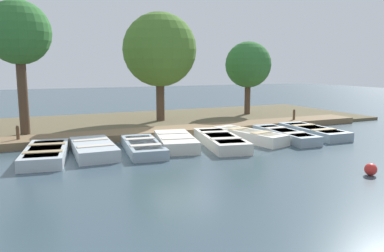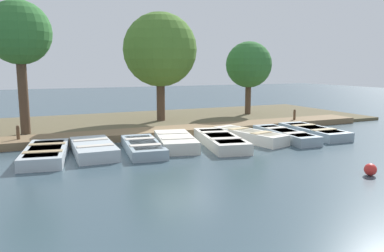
% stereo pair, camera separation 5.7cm
% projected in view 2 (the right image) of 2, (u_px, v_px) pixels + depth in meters
% --- Properties ---
extents(ground_plane, '(80.00, 80.00, 0.00)m').
position_uv_depth(ground_plane, '(183.00, 141.00, 14.65)').
color(ground_plane, '#384C56').
extents(shore_bank, '(8.00, 24.00, 0.15)m').
position_uv_depth(shore_bank, '(145.00, 122.00, 19.14)').
color(shore_bank, brown).
rests_on(shore_bank, ground_plane).
extents(dock_walkway, '(1.49, 19.65, 0.28)m').
position_uv_depth(dock_walkway, '(170.00, 132.00, 15.94)').
color(dock_walkway, brown).
rests_on(dock_walkway, ground_plane).
extents(rowboat_0, '(3.23, 1.70, 0.39)m').
position_uv_depth(rowboat_0, '(46.00, 153.00, 11.71)').
color(rowboat_0, '#B2BCC1').
rests_on(rowboat_0, ground_plane).
extents(rowboat_1, '(2.84, 1.30, 0.42)m').
position_uv_depth(rowboat_1, '(93.00, 148.00, 12.34)').
color(rowboat_1, '#B2BCC1').
rests_on(rowboat_1, ground_plane).
extents(rowboat_2, '(3.17, 1.48, 0.36)m').
position_uv_depth(rowboat_2, '(143.00, 146.00, 12.78)').
color(rowboat_2, '#8C9EA8').
rests_on(rowboat_2, ground_plane).
extents(rowboat_3, '(3.03, 1.80, 0.43)m').
position_uv_depth(rowboat_3, '(175.00, 141.00, 13.50)').
color(rowboat_3, beige).
rests_on(rowboat_3, ground_plane).
extents(rowboat_4, '(3.74, 1.86, 0.41)m').
position_uv_depth(rowboat_4, '(220.00, 140.00, 13.75)').
color(rowboat_4, beige).
rests_on(rowboat_4, ground_plane).
extents(rowboat_5, '(3.31, 1.68, 0.43)m').
position_uv_depth(rowboat_5, '(249.00, 136.00, 14.58)').
color(rowboat_5, silver).
rests_on(rowboat_5, ground_plane).
extents(rowboat_6, '(3.44, 1.18, 0.39)m').
position_uv_depth(rowboat_6, '(285.00, 135.00, 14.92)').
color(rowboat_6, '#8C9EA8').
rests_on(rowboat_6, ground_plane).
extents(rowboat_7, '(3.41, 1.36, 0.38)m').
position_uv_depth(rowboat_7, '(313.00, 131.00, 15.74)').
color(rowboat_7, '#8C9EA8').
rests_on(rowboat_7, ground_plane).
extents(mooring_post_near, '(0.12, 0.12, 0.80)m').
position_uv_depth(mooring_post_near, '(18.00, 136.00, 13.48)').
color(mooring_post_near, brown).
rests_on(mooring_post_near, ground_plane).
extents(mooring_post_far, '(0.12, 0.12, 0.80)m').
position_uv_depth(mooring_post_far, '(294.00, 117.00, 18.51)').
color(mooring_post_far, brown).
rests_on(mooring_post_far, ground_plane).
extents(buoy, '(0.33, 0.33, 0.33)m').
position_uv_depth(buoy, '(370.00, 170.00, 9.95)').
color(buoy, red).
rests_on(buoy, ground_plane).
extents(park_tree_far_left, '(2.51, 2.51, 5.46)m').
position_uv_depth(park_tree_far_left, '(19.00, 34.00, 14.68)').
color(park_tree_far_left, '#4C3828').
rests_on(park_tree_far_left, ground_plane).
extents(park_tree_left, '(3.67, 3.67, 5.55)m').
position_uv_depth(park_tree_left, '(160.00, 50.00, 18.61)').
color(park_tree_left, '#4C3828').
rests_on(park_tree_left, ground_plane).
extents(park_tree_center, '(2.62, 2.62, 4.31)m').
position_uv_depth(park_tree_center, '(249.00, 65.00, 21.36)').
color(park_tree_center, '#4C3828').
rests_on(park_tree_center, ground_plane).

